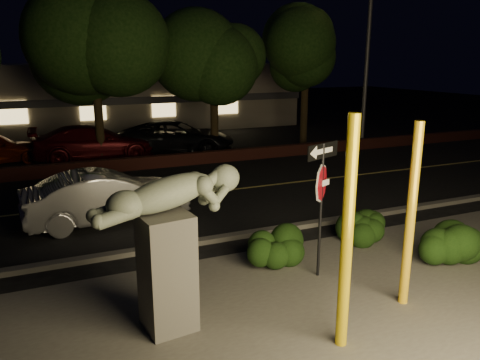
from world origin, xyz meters
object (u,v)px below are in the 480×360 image
yellow_pole_left (347,236)px  signpost (322,184)px  sculpture (168,234)px  silver_sedan (106,197)px  parked_car_darkred (94,142)px  parked_car_dark (176,137)px  streetlight (367,25)px  yellow_pole_right (411,216)px

yellow_pole_left → signpost: 2.37m
sculpture → silver_sedan: 5.79m
signpost → parked_car_darkred: 14.00m
sculpture → parked_car_dark: 14.89m
streetlight → parked_car_dark: size_ratio=1.84×
signpost → sculpture: 3.31m
streetlight → parked_car_darkred: size_ratio=1.90×
silver_sedan → parked_car_darkred: parked_car_darkred is taller
yellow_pole_left → sculpture: 2.75m
silver_sedan → parked_car_darkred: 8.61m
sculpture → parked_car_darkred: (0.45, 14.29, -0.87)m
parked_car_dark → yellow_pole_left: bearing=-164.0°
signpost → parked_car_dark: 13.73m
streetlight → signpost: bearing=-153.8°
sculpture → parked_car_darkred: size_ratio=0.51×
sculpture → streetlight: 18.31m
yellow_pole_left → yellow_pole_right: (1.79, 0.62, -0.14)m
silver_sedan → parked_car_darkred: (0.68, 8.59, 0.05)m
silver_sedan → yellow_pole_right: bearing=-152.2°
parked_car_dark → streetlight: bearing=-80.7°
yellow_pole_left → silver_sedan: bearing=109.0°
signpost → parked_car_dark: (0.91, 13.64, -1.21)m
yellow_pole_left → streetlight: 17.88m
sculpture → silver_sedan: sculpture is taller
signpost → parked_car_darkred: (-2.78, 13.67, -1.20)m
yellow_pole_left → parked_car_dark: (1.88, 15.80, -1.05)m
streetlight → silver_sedan: size_ratio=2.31×
yellow_pole_left → streetlight: size_ratio=0.36×
yellow_pole_left → signpost: yellow_pole_left is taller
sculpture → streetlight: bearing=35.9°
signpost → silver_sedan: 6.28m
yellow_pole_left → signpost: bearing=66.0°
yellow_pole_left → streetlight: bearing=51.8°
signpost → parked_car_darkred: signpost is taller
signpost → streetlight: 15.62m
yellow_pole_left → parked_car_darkred: bearing=96.6°
sculpture → streetlight: size_ratio=0.27×
yellow_pole_right → parked_car_darkred: (-3.61, 15.21, -0.90)m
yellow_pole_right → yellow_pole_left: bearing=-160.9°
yellow_pole_left → yellow_pole_right: bearing=19.1°
yellow_pole_right → silver_sedan: (-4.29, 6.62, -0.96)m
signpost → parked_car_darkred: size_ratio=0.53×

